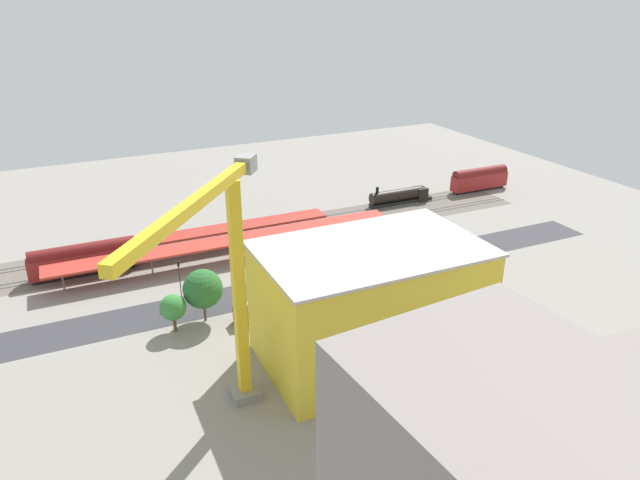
{
  "coord_description": "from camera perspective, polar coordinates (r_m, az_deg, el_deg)",
  "views": [
    {
      "loc": [
        40.13,
        88.33,
        48.94
      ],
      "look_at": [
        -2.34,
        0.86,
        6.99
      ],
      "focal_mm": 32.75,
      "sensor_mm": 36.0,
      "label": 1
    }
  ],
  "objects": [
    {
      "name": "construction_building",
      "position": [
        82.46,
        4.87,
        -6.25
      ],
      "size": [
        30.2,
        19.14,
        16.67
      ],
      "primitive_type": "cube",
      "rotation": [
        0.0,
        0.0,
        -0.02
      ],
      "color": "yellow",
      "rests_on": "ground"
    },
    {
      "name": "passenger_coach",
      "position": [
        159.31,
        15.32,
        5.83
      ],
      "size": [
        16.39,
        3.29,
        6.14
      ],
      "color": "black",
      "rests_on": "ground"
    },
    {
      "name": "ground_plane",
      "position": [
        108.66,
        -1.31,
        -3.44
      ],
      "size": [
        199.84,
        199.84,
        0.0
      ],
      "primitive_type": "plane",
      "color": "gray",
      "rests_on": "ground"
    },
    {
      "name": "parked_car_5",
      "position": [
        107.71,
        -2.84,
        -3.27
      ],
      "size": [
        4.34,
        1.9,
        1.72
      ],
      "color": "black",
      "rests_on": "ground"
    },
    {
      "name": "street_tree_5",
      "position": [
        102.58,
        2.89,
        -1.52
      ],
      "size": [
        5.96,
        5.96,
        8.87
      ],
      "color": "brown",
      "rests_on": "ground"
    },
    {
      "name": "platform_canopy_far",
      "position": [
        120.77,
        -9.96,
        0.99
      ],
      "size": [
        47.07,
        5.79,
        3.99
      ],
      "color": "#A82D23",
      "rests_on": "ground"
    },
    {
      "name": "parked_car_2",
      "position": [
        117.71,
        7.14,
        -1.04
      ],
      "size": [
        4.43,
        1.92,
        1.63
      ],
      "color": "black",
      "rests_on": "ground"
    },
    {
      "name": "street_tree_1",
      "position": [
        106.12,
        6.53,
        -1.17
      ],
      "size": [
        5.02,
        5.02,
        7.72
      ],
      "color": "brown",
      "rests_on": "ground"
    },
    {
      "name": "street_asphalt",
      "position": [
        106.33,
        -0.66,
        -4.07
      ],
      "size": [
        125.05,
        11.39,
        0.01
      ],
      "primitive_type": "cube",
      "rotation": [
        0.0,
        0.0,
        -0.02
      ],
      "color": "#38383D",
      "rests_on": "ground"
    },
    {
      "name": "street_tree_3",
      "position": [
        92.42,
        -14.18,
        -6.42
      ],
      "size": [
        4.07,
        4.07,
        6.25
      ],
      "color": "brown",
      "rests_on": "ground"
    },
    {
      "name": "track_rails",
      "position": [
        127.09,
        -5.45,
        0.67
      ],
      "size": [
        124.88,
        10.84,
        0.12
      ],
      "color": "#9E9EA8",
      "rests_on": "ground"
    },
    {
      "name": "rail_bed",
      "position": [
        127.16,
        -5.45,
        0.59
      ],
      "size": [
        125.16,
        17.28,
        0.01
      ],
      "primitive_type": "cube",
      "rotation": [
        0.0,
        0.0,
        -0.02
      ],
      "color": "#665E54",
      "rests_on": "ground"
    },
    {
      "name": "parked_car_1",
      "position": [
        121.09,
        10.21,
        -0.54
      ],
      "size": [
        4.35,
        1.95,
        1.53
      ],
      "color": "black",
      "rests_on": "ground"
    },
    {
      "name": "construction_roof_slab",
      "position": [
        78.61,
        5.08,
        -0.83
      ],
      "size": [
        30.81,
        19.75,
        0.4
      ],
      "primitive_type": "cube",
      "rotation": [
        0.0,
        0.0,
        -0.02
      ],
      "color": "#B7B2A8",
      "rests_on": "construction_building"
    },
    {
      "name": "platform_canopy_near",
      "position": [
        114.32,
        -8.71,
        -0.05
      ],
      "size": [
        68.04,
        6.72,
        4.3
      ],
      "color": "#B73328",
      "rests_on": "ground"
    },
    {
      "name": "box_truck_1",
      "position": [
        93.38,
        -3.35,
        -7.12
      ],
      "size": [
        8.53,
        2.83,
        3.44
      ],
      "color": "black",
      "rests_on": "ground"
    },
    {
      "name": "locomotive",
      "position": [
        145.45,
        7.94,
        4.23
      ],
      "size": [
        16.84,
        3.23,
        5.24
      ],
      "color": "black",
      "rests_on": "ground"
    },
    {
      "name": "freight_coach_far",
      "position": [
        116.27,
        -22.09,
        -1.65
      ],
      "size": [
        19.36,
        3.2,
        6.08
      ],
      "color": "black",
      "rests_on": "ground"
    },
    {
      "name": "street_tree_2",
      "position": [
        99.86,
        0.49,
        -2.99
      ],
      "size": [
        5.01,
        5.01,
        7.18
      ],
      "color": "brown",
      "rests_on": "ground"
    },
    {
      "name": "traffic_light",
      "position": [
        101.5,
        -13.6,
        -3.27
      ],
      "size": [
        0.5,
        0.36,
        7.01
      ],
      "color": "#333333",
      "rests_on": "ground"
    },
    {
      "name": "street_tree_0",
      "position": [
        93.51,
        -11.38,
        -4.71
      ],
      "size": [
        6.28,
        6.28,
        8.85
      ],
      "color": "brown",
      "rests_on": "ground"
    },
    {
      "name": "parked_car_3",
      "position": [
        113.35,
        4.15,
        -1.9
      ],
      "size": [
        4.29,
        1.84,
        1.66
      ],
      "color": "black",
      "rests_on": "ground"
    },
    {
      "name": "street_tree_4",
      "position": [
        98.89,
        -1.05,
        -2.74
      ],
      "size": [
        4.33,
        4.33,
        7.67
      ],
      "color": "brown",
      "rests_on": "ground"
    },
    {
      "name": "tower_crane",
      "position": [
        66.72,
        -9.07,
        -3.5
      ],
      "size": [
        20.59,
        24.57,
        31.08
      ],
      "color": "gray",
      "rests_on": "ground"
    },
    {
      "name": "box_truck_0",
      "position": [
        94.75,
        -5.4,
        -6.78
      ],
      "size": [
        9.92,
        2.51,
        3.15
      ],
      "color": "black",
      "rests_on": "ground"
    },
    {
      "name": "parked_car_0",
      "position": [
        125.62,
        12.99,
        0.15
      ],
      "size": [
        4.51,
        2.01,
        1.65
      ],
      "color": "black",
      "rests_on": "ground"
    },
    {
      "name": "parked_car_4",
      "position": [
        111.1,
        0.74,
        -2.36
      ],
      "size": [
        4.48,
        2.14,
        1.72
      ],
      "color": "black",
      "rests_on": "ground"
    }
  ]
}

